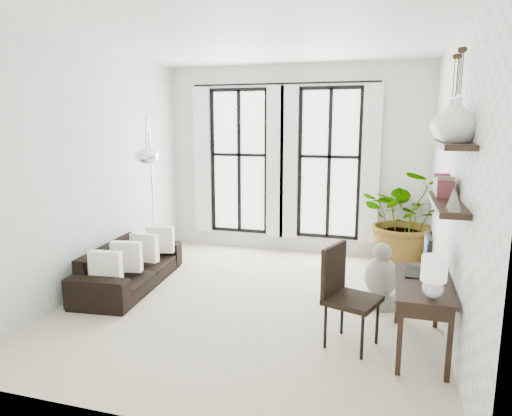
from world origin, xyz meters
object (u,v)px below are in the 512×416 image
at_px(desk_chair, 344,289).
at_px(buddha, 381,280).
at_px(sofa, 130,266).
at_px(desk, 423,286).
at_px(plant, 406,218).
at_px(arc_lamp, 149,155).

relative_size(desk_chair, buddha, 1.28).
distance_m(sofa, desk, 3.86).
distance_m(desk, buddha, 1.21).
distance_m(plant, arc_lamp, 4.01).
bearing_deg(desk_chair, arc_lamp, 174.52).
relative_size(arc_lamp, buddha, 2.91).
height_order(plant, desk_chair, plant).
height_order(desk, buddha, desk).
xyz_separation_m(desk, desk_chair, (-0.75, -0.03, -0.10)).
bearing_deg(sofa, desk, -108.00).
bearing_deg(sofa, plant, -67.05).
relative_size(plant, buddha, 1.93).
height_order(arc_lamp, buddha, arc_lamp).
bearing_deg(arc_lamp, plant, 23.12).
bearing_deg(desk_chair, sofa, -176.96).
distance_m(desk_chair, buddha, 1.20).
bearing_deg(buddha, plant, 79.52).
height_order(desk, arc_lamp, arc_lamp).
xyz_separation_m(desk, arc_lamp, (-3.64, 1.30, 1.11)).
bearing_deg(desk_chair, plant, 95.97).
bearing_deg(sofa, desk_chair, -111.57).
bearing_deg(plant, buddha, -100.48).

